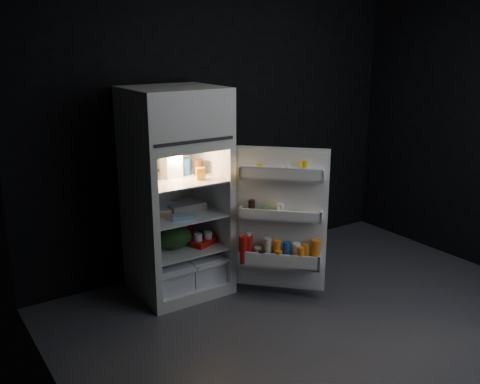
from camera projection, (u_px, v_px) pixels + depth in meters
floor at (339, 329)px, 4.11m from camera, size 4.00×3.40×0.00m
wall_back at (221, 126)px, 5.10m from camera, size 4.00×0.00×2.70m
wall_left at (59, 206)px, 2.68m from camera, size 0.00×3.40×2.70m
refrigerator at (175, 185)px, 4.53m from camera, size 0.76×0.71×1.78m
fridge_door at (281, 223)px, 4.44m from camera, size 0.65×0.64×1.22m
milk_jug at (171, 163)px, 4.48m from camera, size 0.15×0.15×0.24m
mayo_jar at (185, 166)px, 4.58m from camera, size 0.11×0.11×0.14m
jam_jar at (199, 167)px, 4.58m from camera, size 0.11×0.11×0.13m
amber_bottle at (141, 167)px, 4.38m from camera, size 0.09×0.09×0.22m
small_carton at (201, 174)px, 4.42m from camera, size 0.09×0.08×0.10m
egg_carton at (188, 207)px, 4.57m from camera, size 0.32×0.13×0.07m
pie at (163, 209)px, 4.58m from camera, size 0.40×0.40×0.04m
flat_package at (184, 217)px, 4.37m from camera, size 0.21×0.16×0.04m
wrapped_pkg at (188, 202)px, 4.76m from camera, size 0.11×0.10×0.05m
produce_bag at (174, 237)px, 4.56m from camera, size 0.39×0.37×0.20m
yogurt_tray at (204, 242)px, 4.65m from camera, size 0.26×0.20×0.05m
small_can_red at (191, 231)px, 4.85m from camera, size 0.07×0.07×0.09m
small_can_silver at (195, 229)px, 4.90m from camera, size 0.07×0.07×0.09m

